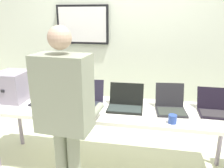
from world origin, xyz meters
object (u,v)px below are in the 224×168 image
(laptop_station_1, at_px, (86,99))
(coffee_mug, at_px, (173,119))
(equipment_box, at_px, (13,86))
(laptop_station_3, at_px, (170,105))
(workbench, at_px, (108,112))
(person, at_px, (65,107))
(laptop_station_4, at_px, (217,108))
(laptop_station_2, at_px, (126,103))
(laptop_station_0, at_px, (47,98))

(laptop_station_1, bearing_deg, coffee_mug, -18.22)
(equipment_box, relative_size, coffee_mug, 4.74)
(laptop_station_3, bearing_deg, workbench, -175.81)
(laptop_station_1, bearing_deg, person, -87.34)
(workbench, bearing_deg, person, -111.13)
(laptop_station_1, distance_m, coffee_mug, 0.99)
(laptop_station_4, distance_m, person, 1.56)
(laptop_station_2, bearing_deg, laptop_station_0, 179.37)
(laptop_station_0, height_order, person, person)
(laptop_station_4, bearing_deg, workbench, -176.22)
(person, bearing_deg, workbench, 68.87)
(laptop_station_4, bearing_deg, laptop_station_1, -179.34)
(workbench, height_order, coffee_mug, coffee_mug)
(equipment_box, distance_m, laptop_station_1, 0.90)
(laptop_station_0, xyz_separation_m, laptop_station_3, (1.40, 0.01, 0.01))
(laptop_station_2, xyz_separation_m, laptop_station_3, (0.48, 0.02, 0.00))
(equipment_box, relative_size, laptop_station_4, 1.06)
(workbench, distance_m, laptop_station_4, 1.14)
(laptop_station_0, bearing_deg, coffee_mug, -11.73)
(laptop_station_1, distance_m, person, 0.71)
(workbench, xyz_separation_m, laptop_station_3, (0.67, 0.05, 0.11))
(workbench, xyz_separation_m, laptop_station_2, (0.19, 0.03, 0.11))
(workbench, xyz_separation_m, equipment_box, (-1.16, 0.05, 0.22))
(laptop_station_2, xyz_separation_m, person, (-0.43, -0.65, 0.19))
(workbench, height_order, person, person)
(laptop_station_0, relative_size, laptop_station_4, 0.86)
(laptop_station_4, bearing_deg, laptop_station_0, -178.94)
(laptop_station_3, distance_m, person, 1.14)
(laptop_station_2, distance_m, laptop_station_4, 0.95)
(laptop_station_3, height_order, person, person)
(laptop_station_3, height_order, laptop_station_4, laptop_station_3)
(equipment_box, xyz_separation_m, laptop_station_4, (2.30, 0.03, -0.12))
(workbench, xyz_separation_m, laptop_station_4, (1.14, 0.08, 0.10))
(laptop_station_1, xyz_separation_m, person, (0.03, -0.68, 0.19))
(workbench, xyz_separation_m, coffee_mug, (0.67, -0.25, 0.09))
(laptop_station_0, relative_size, laptop_station_3, 0.90)
(laptop_station_1, relative_size, coffee_mug, 4.90)
(coffee_mug, bearing_deg, workbench, 159.45)
(laptop_station_3, bearing_deg, laptop_station_1, 179.38)
(equipment_box, bearing_deg, laptop_station_1, 0.67)
(equipment_box, height_order, coffee_mug, equipment_box)
(laptop_station_2, distance_m, laptop_station_3, 0.48)
(laptop_station_2, height_order, person, person)
(laptop_station_0, xyz_separation_m, laptop_station_2, (0.92, -0.01, 0.00))
(laptop_station_1, xyz_separation_m, coffee_mug, (0.94, -0.31, -0.02))
(workbench, height_order, laptop_station_1, laptop_station_1)
(laptop_station_2, relative_size, laptop_station_3, 1.07)
(coffee_mug, bearing_deg, equipment_box, 170.73)
(workbench, bearing_deg, laptop_station_1, 167.75)
(laptop_station_3, bearing_deg, coffee_mug, -89.89)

